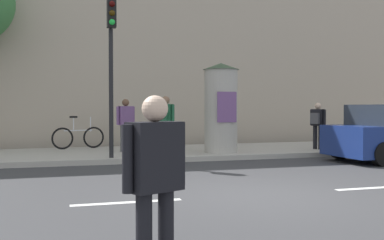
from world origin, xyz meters
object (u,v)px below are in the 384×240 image
Objects in this scene: poster_column at (221,107)px; bicycle_leaning at (78,137)px; traffic_light at (111,52)px; pedestrian_near_pole at (155,175)px; pedestrian_with_backpack at (126,121)px; pedestrian_in_light_jacket at (317,122)px; pedestrian_in_red_top at (165,120)px.

poster_column is 1.57× the size of bicycle_leaning.
poster_column is (3.37, 0.59, -1.50)m from traffic_light.
pedestrian_near_pole is (-0.67, -8.82, -2.05)m from traffic_light.
poster_column reaches higher than pedestrian_with_backpack.
pedestrian_in_light_jacket is (6.17, -0.96, -0.07)m from pedestrian_with_backpack.
pedestrian_in_light_jacket is at bearing -8.88° from pedestrian_with_backpack.
bicycle_leaning is at bearing 103.10° from traffic_light.
pedestrian_in_light_jacket is at bearing 51.96° from pedestrian_near_pole.
poster_column reaches higher than pedestrian_in_light_jacket.
pedestrian_in_red_top reaches higher than pedestrian_with_backpack.
poster_column is 4.95m from bicycle_leaning.
poster_column is 3.47m from pedestrian_in_light_jacket.
pedestrian_in_red_top reaches higher than pedestrian_in_light_jacket.
traffic_light is at bearing -76.90° from bicycle_leaning.
traffic_light is at bearing 85.65° from pedestrian_near_pole.
pedestrian_near_pole is 0.95× the size of bicycle_leaning.
traffic_light is at bearing -158.94° from pedestrian_in_red_top.
pedestrian_with_backpack is (1.30, 10.52, 0.14)m from pedestrian_near_pole.
pedestrian_with_backpack is 0.95× the size of bicycle_leaning.
traffic_light is 4.09m from bicycle_leaning.
traffic_light reaches higher than poster_column.
poster_column is at bearing 9.97° from traffic_light.
traffic_light is 2.46× the size of bicycle_leaning.
traffic_light is 2.60× the size of pedestrian_with_backpack.
poster_column is 2.99m from pedestrian_with_backpack.
poster_column is at bearing -177.64° from pedestrian_in_light_jacket.
pedestrian_with_backpack is at bearing 158.03° from poster_column.
traffic_light is 1.57× the size of poster_column.
pedestrian_in_red_top is at bearing -46.29° from pedestrian_with_backpack.
poster_column reaches higher than pedestrian_near_pole.
poster_column is 1.65× the size of pedestrian_near_pole.
bicycle_leaning is (-2.39, 2.53, -0.63)m from pedestrian_in_red_top.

